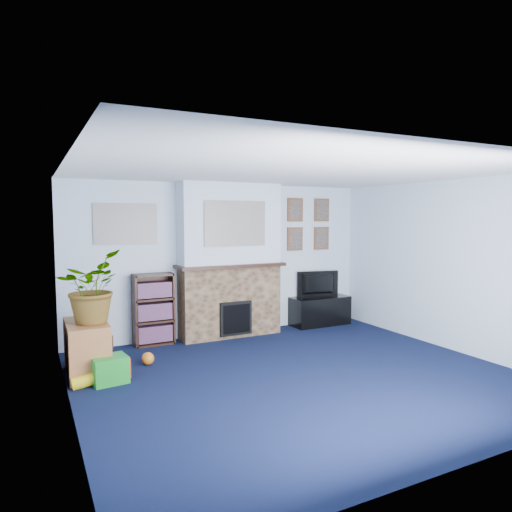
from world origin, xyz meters
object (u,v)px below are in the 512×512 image
tv_stand (320,312)px  bookshelf (153,311)px  television (319,284)px  sideboard (87,346)px

tv_stand → bookshelf: size_ratio=0.99×
television → sideboard: television is taller
tv_stand → television: (0.00, 0.02, 0.49)m
sideboard → bookshelf: bearing=42.1°
tv_stand → sideboard: sideboard is taller
television → bookshelf: size_ratio=0.73×
television → bookshelf: (-2.90, 0.06, -0.21)m
bookshelf → television: bearing=-1.1°
tv_stand → bookshelf: 2.91m
bookshelf → sideboard: bearing=-137.9°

